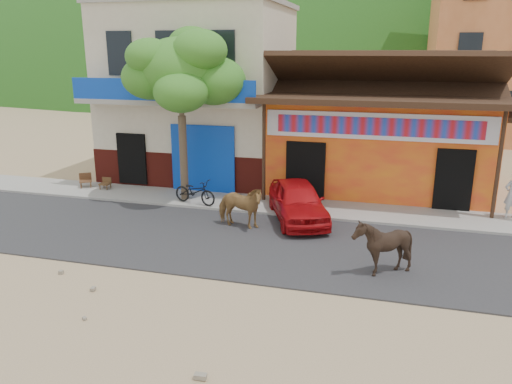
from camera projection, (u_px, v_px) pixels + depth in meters
ground at (270, 287)px, 11.65m from camera, size 120.00×120.00×0.00m
road at (291, 247)px, 13.97m from camera, size 60.00×5.00×0.04m
sidewalk at (311, 209)px, 17.20m from camera, size 60.00×2.00×0.12m
dance_club at (378, 141)px, 19.92m from camera, size 8.00×6.00×3.60m
cafe_building at (201, 94)px, 21.35m from camera, size 7.00×6.00×7.00m
apartment_front at (511, 38)px, 29.96m from camera, size 9.00×9.00×12.00m
hillside at (384, 2)px, 73.22m from camera, size 100.00×40.00×24.00m
tree at (182, 116)px, 17.33m from camera, size 3.00×3.00×6.00m
cow_tan at (240, 206)px, 15.27m from camera, size 1.69×0.95×1.35m
cow_dark at (382, 246)px, 12.07m from camera, size 1.47×1.35×1.44m
red_car at (298, 201)px, 15.98m from camera, size 2.82×4.03×1.27m
scooter at (195, 192)px, 17.43m from camera, size 1.77×0.98×0.88m
pedestrian at (512, 194)px, 15.91m from camera, size 0.66×0.55×1.55m
cafe_chair_left at (105, 179)px, 19.31m from camera, size 0.38×0.38×0.79m
cafe_chair_right at (85, 175)px, 19.54m from camera, size 0.64×0.64×0.99m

